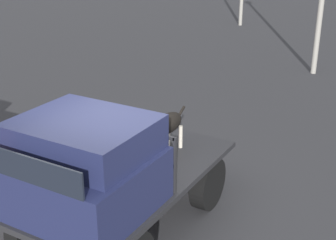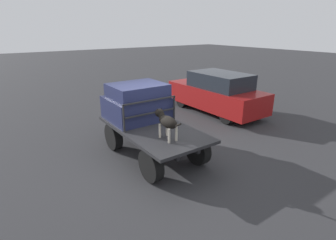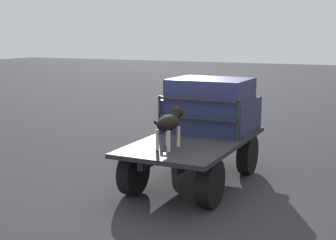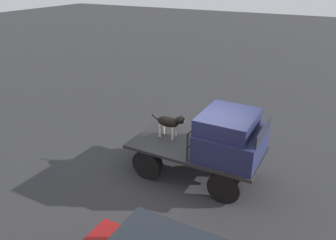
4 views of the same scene
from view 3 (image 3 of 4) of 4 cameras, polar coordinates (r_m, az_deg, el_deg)
ground_plane at (r=9.27m, az=3.24°, el=-7.66°), size 80.00×80.00×0.00m
flatbed_truck at (r=9.10m, az=3.28°, el=-3.99°), size 3.50×1.80×0.89m
truck_cab at (r=9.77m, az=5.38°, el=1.72°), size 1.52×1.68×1.10m
truck_headboard at (r=9.04m, az=3.60°, el=1.01°), size 0.04×1.68×0.77m
dog at (r=8.24m, az=0.24°, el=-0.22°), size 1.06×0.29×0.74m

